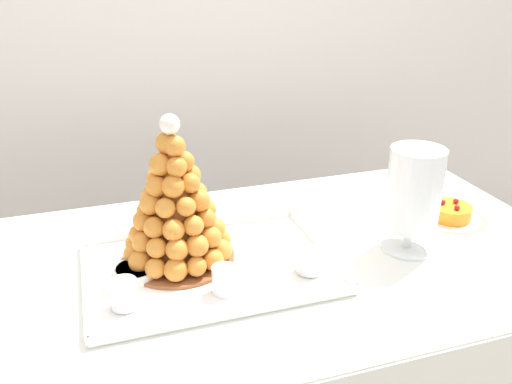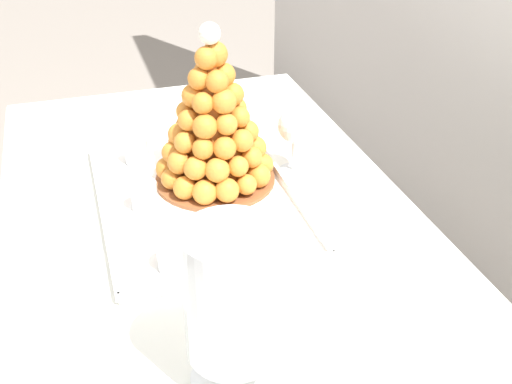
# 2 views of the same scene
# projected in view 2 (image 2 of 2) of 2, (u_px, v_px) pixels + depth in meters

# --- Properties ---
(buffet_table) EXTENTS (1.48, 0.79, 0.75)m
(buffet_table) POSITION_uv_depth(u_px,v_px,m) (223.00, 284.00, 1.21)
(buffet_table) COLOR brown
(buffet_table) RESTS_ON ground_plane
(serving_tray) EXTENTS (0.53, 0.38, 0.02)m
(serving_tray) POSITION_uv_depth(u_px,v_px,m) (197.00, 200.00, 1.24)
(serving_tray) COLOR white
(serving_tray) RESTS_ON buffet_table
(croquembouche) EXTENTS (0.25, 0.25, 0.33)m
(croquembouche) POSITION_uv_depth(u_px,v_px,m) (213.00, 125.00, 1.23)
(croquembouche) COLOR brown
(croquembouche) RESTS_ON serving_tray
(dessert_cup_left) EXTENTS (0.05, 0.05, 0.06)m
(dessert_cup_left) POSITION_uv_depth(u_px,v_px,m) (137.00, 151.00, 1.35)
(dessert_cup_left) COLOR silver
(dessert_cup_left) RESTS_ON serving_tray
(dessert_cup_mid_left) EXTENTS (0.05, 0.05, 0.06)m
(dessert_cup_mid_left) POSITION_uv_depth(u_px,v_px,m) (145.00, 197.00, 1.19)
(dessert_cup_mid_left) COLOR silver
(dessert_cup_mid_left) RESTS_ON serving_tray
(dessert_cup_centre) EXTENTS (0.06, 0.06, 0.05)m
(dessert_cup_centre) POSITION_uv_depth(u_px,v_px,m) (174.00, 256.00, 1.04)
(dessert_cup_centre) COLOR silver
(dessert_cup_centre) RESTS_ON serving_tray
(creme_brulee_ramekin) EXTENTS (0.09, 0.09, 0.02)m
(creme_brulee_ramekin) POSITION_uv_depth(u_px,v_px,m) (185.00, 157.00, 1.36)
(creme_brulee_ramekin) COLOR white
(creme_brulee_ramekin) RESTS_ON serving_tray
(macaron_goblet) EXTENTS (0.12, 0.12, 0.25)m
(macaron_goblet) POSITION_uv_depth(u_px,v_px,m) (232.00, 298.00, 0.78)
(macaron_goblet) COLOR white
(macaron_goblet) RESTS_ON buffet_table
(wine_glass) EXTENTS (0.07, 0.07, 0.14)m
(wine_glass) POSITION_uv_depth(u_px,v_px,m) (294.00, 128.00, 1.29)
(wine_glass) COLOR silver
(wine_glass) RESTS_ON buffet_table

